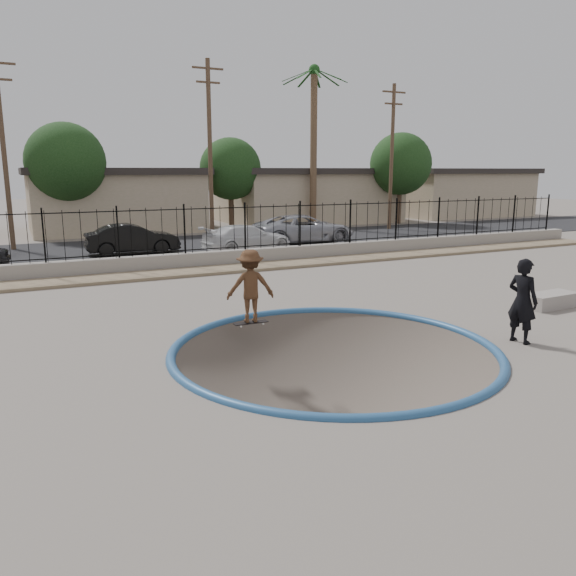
{
  "coord_description": "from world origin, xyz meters",
  "views": [
    {
      "loc": [
        -5.9,
        -10.83,
        3.76
      ],
      "look_at": [
        0.37,
        2.0,
        0.75
      ],
      "focal_mm": 35.0,
      "sensor_mm": 36.0,
      "label": 1
    }
  ],
  "objects_px": {
    "skateboard": "(251,323)",
    "concrete_ledge": "(550,300)",
    "videographer": "(522,301)",
    "car_d": "(304,229)",
    "car_b": "(132,239)",
    "car_c": "(247,238)",
    "skater": "(250,290)"
  },
  "relations": [
    {
      "from": "concrete_ledge",
      "to": "car_b",
      "type": "xyz_separation_m",
      "value": [
        -8.52,
        15.35,
        0.51
      ]
    },
    {
      "from": "skater",
      "to": "concrete_ledge",
      "type": "bearing_deg",
      "value": -179.07
    },
    {
      "from": "skateboard",
      "to": "car_d",
      "type": "distance_m",
      "value": 15.89
    },
    {
      "from": "car_b",
      "to": "car_c",
      "type": "bearing_deg",
      "value": -106.83
    },
    {
      "from": "videographer",
      "to": "car_d",
      "type": "bearing_deg",
      "value": -21.69
    },
    {
      "from": "car_b",
      "to": "car_c",
      "type": "height_order",
      "value": "car_b"
    },
    {
      "from": "car_b",
      "to": "skateboard",
      "type": "bearing_deg",
      "value": -177.76
    },
    {
      "from": "skater",
      "to": "videographer",
      "type": "xyz_separation_m",
      "value": [
        4.84,
        -3.92,
        0.05
      ]
    },
    {
      "from": "videographer",
      "to": "car_c",
      "type": "bearing_deg",
      "value": -9.14
    },
    {
      "from": "car_b",
      "to": "car_d",
      "type": "distance_m",
      "value": 8.79
    },
    {
      "from": "car_b",
      "to": "videographer",
      "type": "bearing_deg",
      "value": -162.47
    },
    {
      "from": "skateboard",
      "to": "concrete_ledge",
      "type": "distance_m",
      "value": 8.47
    },
    {
      "from": "car_b",
      "to": "skater",
      "type": "bearing_deg",
      "value": -177.76
    },
    {
      "from": "car_c",
      "to": "car_d",
      "type": "relative_size",
      "value": 0.81
    },
    {
      "from": "videographer",
      "to": "car_d",
      "type": "xyz_separation_m",
      "value": [
        3.66,
        17.32,
        -0.17
      ]
    },
    {
      "from": "skateboard",
      "to": "concrete_ledge",
      "type": "xyz_separation_m",
      "value": [
        8.24,
        -1.95,
        0.14
      ]
    },
    {
      "from": "skateboard",
      "to": "car_d",
      "type": "height_order",
      "value": "car_d"
    },
    {
      "from": "car_d",
      "to": "videographer",
      "type": "bearing_deg",
      "value": 171.83
    },
    {
      "from": "videographer",
      "to": "car_c",
      "type": "height_order",
      "value": "videographer"
    },
    {
      "from": "car_b",
      "to": "car_c",
      "type": "relative_size",
      "value": 0.96
    },
    {
      "from": "concrete_ledge",
      "to": "car_b",
      "type": "height_order",
      "value": "car_b"
    },
    {
      "from": "car_b",
      "to": "car_d",
      "type": "relative_size",
      "value": 0.77
    },
    {
      "from": "skateboard",
      "to": "car_b",
      "type": "bearing_deg",
      "value": 92.29
    },
    {
      "from": "videographer",
      "to": "concrete_ledge",
      "type": "bearing_deg",
      "value": -69.57
    },
    {
      "from": "skateboard",
      "to": "car_d",
      "type": "bearing_deg",
      "value": 58.68
    },
    {
      "from": "skater",
      "to": "car_c",
      "type": "distance_m",
      "value": 12.7
    },
    {
      "from": "videographer",
      "to": "car_b",
      "type": "xyz_separation_m",
      "value": [
        -5.12,
        17.32,
        -0.23
      ]
    },
    {
      "from": "concrete_ledge",
      "to": "car_c",
      "type": "xyz_separation_m",
      "value": [
        -3.56,
        13.75,
        0.46
      ]
    },
    {
      "from": "concrete_ledge",
      "to": "car_b",
      "type": "relative_size",
      "value": 0.39
    },
    {
      "from": "videographer",
      "to": "car_b",
      "type": "height_order",
      "value": "videographer"
    },
    {
      "from": "skater",
      "to": "car_c",
      "type": "height_order",
      "value": "skater"
    },
    {
      "from": "skater",
      "to": "car_d",
      "type": "relative_size",
      "value": 0.34
    }
  ]
}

